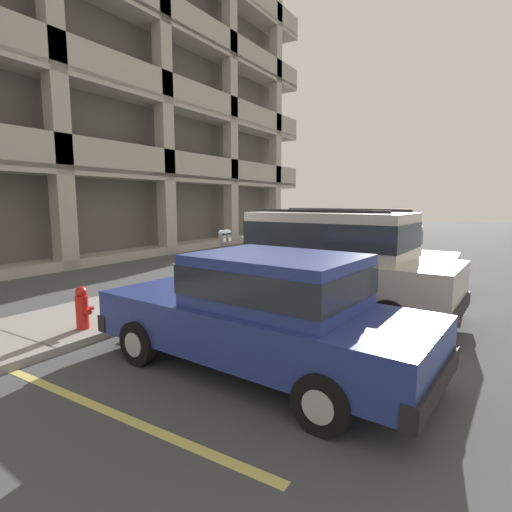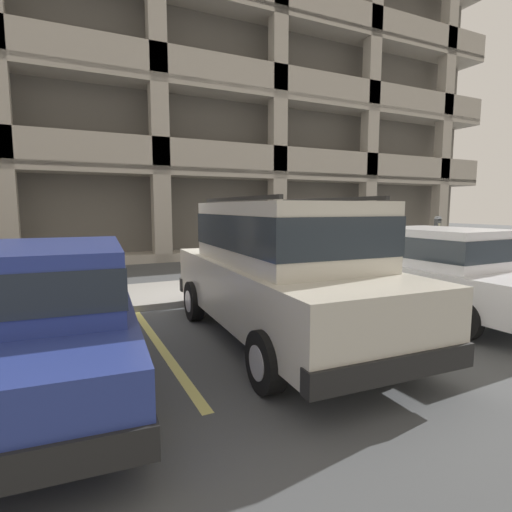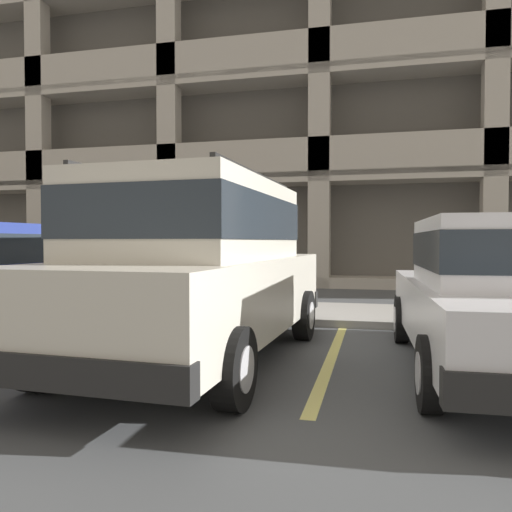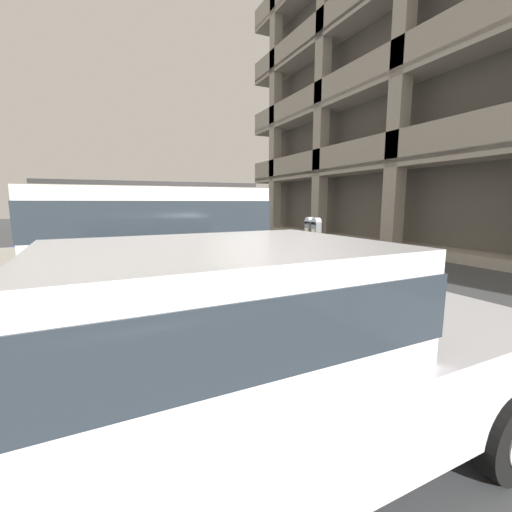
% 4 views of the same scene
% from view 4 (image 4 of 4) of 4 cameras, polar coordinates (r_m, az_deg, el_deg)
% --- Properties ---
extents(ground_plane, '(80.00, 80.00, 0.10)m').
position_cam_4_polar(ground_plane, '(6.20, 4.97, -8.28)').
color(ground_plane, '#444749').
extents(sidewalk, '(40.00, 2.20, 0.12)m').
position_cam_4_polar(sidewalk, '(6.89, 14.46, -5.83)').
color(sidewalk, gray).
rests_on(sidewalk, ground_plane).
extents(parking_stall_lines, '(12.39, 4.80, 0.01)m').
position_cam_4_polar(parking_stall_lines, '(4.31, -1.30, -15.47)').
color(parking_stall_lines, '#DBD16B').
rests_on(parking_stall_lines, ground_plane).
extents(silver_suv, '(2.17, 4.86, 2.03)m').
position_cam_4_polar(silver_suv, '(5.12, -16.53, 0.76)').
color(silver_suv, beige).
rests_on(silver_suv, ground_plane).
extents(red_sedan, '(2.08, 4.60, 1.54)m').
position_cam_4_polar(red_sedan, '(8.07, -21.79, 1.45)').
color(red_sedan, navy).
rests_on(red_sedan, ground_plane).
extents(dark_hatchback, '(1.93, 4.53, 1.54)m').
position_cam_4_polar(dark_hatchback, '(2.30, -1.43, -15.87)').
color(dark_hatchback, silver).
rests_on(dark_hatchback, ground_plane).
extents(parking_meter_near, '(0.35, 0.12, 1.41)m').
position_cam_4_polar(parking_meter_near, '(5.91, 9.38, 2.90)').
color(parking_meter_near, '#47474C').
rests_on(parking_meter_near, sidewalk).
extents(fire_hydrant, '(0.30, 0.30, 0.70)m').
position_cam_4_polar(fire_hydrant, '(9.22, -1.54, 0.71)').
color(fire_hydrant, red).
rests_on(fire_hydrant, sidewalk).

